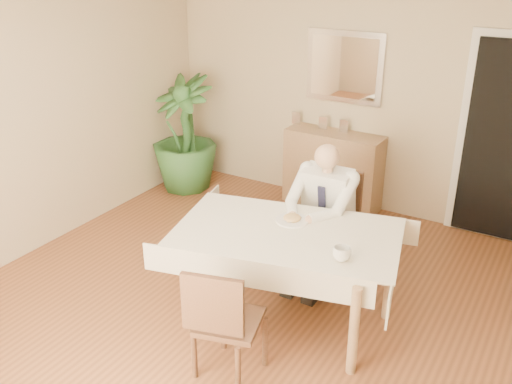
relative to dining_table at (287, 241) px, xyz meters
The scene contains 17 objects.
room 0.76m from the dining_table, 148.74° to the right, with size 5.00×5.02×2.60m.
doorway 2.57m from the dining_table, 62.01° to the left, with size 0.96×0.07×2.10m.
mirror 2.48m from the dining_table, 103.21° to the left, with size 0.86×0.04×0.76m.
dining_table is the anchor object (origin of this frame).
chair_far 0.90m from the dining_table, 90.00° to the left, with size 0.46×0.46×0.93m.
chair_near 0.89m from the dining_table, 90.86° to the right, with size 0.51×0.52×0.88m.
seated_man 0.59m from the dining_table, 90.00° to the left, with size 0.48×0.72×1.24m.
plate 0.20m from the dining_table, 105.18° to the left, with size 0.26×0.26×0.02m, color white.
food 0.21m from the dining_table, 105.18° to the left, with size 0.14×0.14×0.06m, color olive.
knife 0.16m from the dining_table, 93.48° to the left, with size 0.01×0.01×0.13m, color silver.
fork 0.18m from the dining_table, 127.62° to the left, with size 0.01×0.01×0.13m, color silver.
coffee_mug 0.57m from the dining_table, 19.11° to the right, with size 0.13×0.13×0.10m, color white.
sideboard 2.18m from the dining_table, 104.11° to the left, with size 1.08×0.37×0.86m, color olive.
photo_frame_left 2.44m from the dining_table, 115.55° to the left, with size 0.10×0.02×0.14m, color silver.
photo_frame_center 2.29m from the dining_table, 107.95° to the left, with size 0.10×0.02×0.14m, color silver.
photo_frame_right 2.24m from the dining_table, 101.90° to the left, with size 0.10×0.02×0.14m, color silver.
potted_palm 2.81m from the dining_table, 143.55° to the left, with size 0.77×0.77×1.37m, color #265021.
Camera 1 is at (2.12, -3.20, 2.79)m, focal length 40.00 mm.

